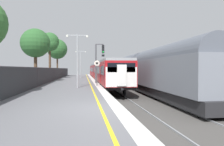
{
  "coord_description": "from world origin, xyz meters",
  "views": [
    {
      "loc": [
        -1.08,
        -8.9,
        1.71
      ],
      "look_at": [
        1.49,
        9.79,
        1.33
      ],
      "focal_mm": 33.17,
      "sensor_mm": 36.0,
      "label": 1
    }
  ],
  "objects": [
    {
      "name": "freight_train_adjacent_track",
      "position": [
        6.1,
        15.52,
        1.57
      ],
      "size": [
        2.6,
        29.71,
        4.7
      ],
      "color": "#232326",
      "rests_on": "ground"
    },
    {
      "name": "speed_limit_sign",
      "position": [
        0.25,
        11.83,
        1.65
      ],
      "size": [
        0.59,
        0.08,
        2.57
      ],
      "color": "#59595B",
      "rests_on": "ground"
    },
    {
      "name": "signal_gantry",
      "position": [
        0.64,
        15.33,
        2.91
      ],
      "size": [
        1.1,
        0.24,
        4.64
      ],
      "color": "#47474C",
      "rests_on": "ground"
    },
    {
      "name": "ground",
      "position": [
        2.64,
        0.0,
        -0.61
      ],
      "size": [
        17.4,
        110.0,
        1.21
      ],
      "color": "slate"
    },
    {
      "name": "commuter_train_at_platform",
      "position": [
        2.1,
        28.79,
        1.27
      ],
      "size": [
        2.83,
        41.52,
        3.81
      ],
      "color": "maroon",
      "rests_on": "ground"
    },
    {
      "name": "background_tree_right",
      "position": [
        -6.91,
        28.76,
        6.32
      ],
      "size": [
        3.26,
        3.26,
        8.14
      ],
      "color": "#473323",
      "rests_on": "ground"
    },
    {
      "name": "background_tree_back",
      "position": [
        -6.74,
        37.57,
        5.96
      ],
      "size": [
        4.35,
        4.35,
        8.23
      ],
      "color": "#473323",
      "rests_on": "ground"
    },
    {
      "name": "background_tree_centre",
      "position": [
        -7.33,
        19.3,
        4.98
      ],
      "size": [
        3.77,
        3.77,
        6.97
      ],
      "color": "#473323",
      "rests_on": "ground"
    },
    {
      "name": "platform_lamp_mid",
      "position": [
        -1.63,
        10.17,
        2.92
      ],
      "size": [
        2.0,
        0.2,
        4.86
      ],
      "color": "#93999E",
      "rests_on": "ground"
    },
    {
      "name": "platform_lamp_far",
      "position": [
        -1.63,
        31.69,
        3.11
      ],
      "size": [
        2.0,
        0.2,
        5.22
      ],
      "color": "#93999E",
      "rests_on": "ground"
    }
  ]
}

